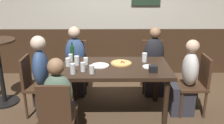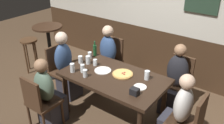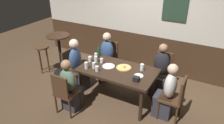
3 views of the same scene
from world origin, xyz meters
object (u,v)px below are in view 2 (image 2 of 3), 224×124
Objects in this scene: chair_head_east at (190,121)px; chair_left_far at (112,58)px; pint_glass_amber at (95,63)px; plate_white_large at (103,70)px; dining_table at (114,81)px; chair_head_west at (60,67)px; pizza at (123,74)px; tumbler_short at (88,60)px; side_bar_table at (50,47)px; person_left_near at (49,97)px; person_left_far at (107,61)px; tumbler_water at (80,60)px; beer_glass_half at (90,55)px; pint_glass_pale at (85,74)px; person_right_far at (175,85)px; highball_clear at (83,69)px; person_head_east at (178,118)px; chair_right_far at (179,80)px; bar_stool at (30,47)px; chair_left_near at (39,101)px; plate_white_small at (140,87)px; beer_glass_tall at (147,76)px; beer_bottle_green at (95,50)px; pint_glass_stout at (72,68)px; person_head_west at (66,70)px.

chair_left_far is at bearing 155.29° from chair_head_east.
pint_glass_amber reaches higher than plate_white_large.
chair_head_west reaches higher than dining_table.
pizza is 2.28× the size of tumbler_short.
chair_left_far is 1.25m from side_bar_table.
person_left_near reaches higher than chair_left_far.
chair_head_east is at bearing -20.46° from person_left_far.
pizza is at bearing 51.86° from dining_table.
tumbler_water reaches higher than beer_glass_half.
pint_glass_pale reaches higher than pint_glass_amber.
person_right_far is 9.27× the size of highball_clear.
plate_white_large is (0.45, -0.22, -0.04)m from beer_glass_half.
person_head_east is 1.51m from highball_clear.
chair_right_far is 2.04m from chair_head_west.
pint_glass_amber is at bearing -2.41° from bar_stool.
person_left_near reaches higher than chair_left_near.
chair_head_east is at bearing 3.19° from plate_white_small.
chair_head_east is (0.51, -0.85, 0.00)m from chair_right_far.
beer_bottle_green is at bearing 171.72° from beer_glass_tall.
tumbler_water is 1.14m from plate_white_small.
person_left_near is 1.12m from beer_bottle_green.
person_left_far reaches higher than person_right_far.
person_left_near reaches higher than beer_bottle_green.
person_left_near is 0.98m from beer_glass_half.
chair_head_west is at bearing -178.83° from plate_white_large.
pint_glass_amber is (-0.86, -0.11, -0.01)m from beer_glass_tall.
pint_glass_pale is at bearing -21.56° from side_bar_table.
plate_white_large is at bearing -164.35° from pizza.
chair_left_near is (-1.86, -0.85, 0.00)m from chair_head_east.
beer_glass_tall is at bearing 7.83° from tumbler_short.
person_right_far is 0.63m from beer_glass_tall.
person_head_east is at bearing -6.36° from side_bar_table.
chair_left_near is 1.26m from beer_bottle_green.
chair_head_west reaches higher than pint_glass_pale.
person_left_far is 1.02m from pint_glass_stout.
person_head_west is at bearing 148.66° from pint_glass_stout.
person_left_far is 0.71m from tumbler_short.
bar_stool is (-1.81, 0.08, -0.22)m from pint_glass_amber.
tumbler_short is 1.08× the size of highball_clear.
person_head_west is 0.84m from side_bar_table.
beer_glass_half is 0.41× the size of beer_bottle_green.
person_left_near is at bearing -89.95° from tumbler_water.
chair_left_near is 1.25m from pizza.
side_bar_table is 0.48m from bar_stool.
person_left_near is 1.05× the size of side_bar_table.
pint_glass_stout is at bearing -84.50° from chair_left_far.
plate_white_large is at bearing 179.20° from chair_head_east.
plate_white_small is (-0.55, -0.04, 0.27)m from person_head_east.
chair_left_near is 2.88× the size of pizza.
person_left_near is at bearing -133.58° from pizza.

